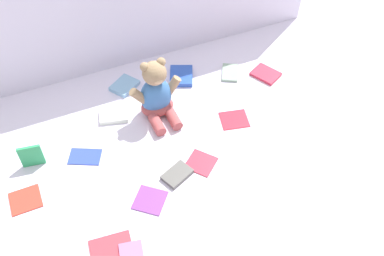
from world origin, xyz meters
The scene contains 16 objects.
ground_plane centered at (0.00, 0.00, 0.00)m, with size 3.20×3.20×0.00m, color silver.
backdrop_drape centered at (0.00, 0.45, 0.28)m, with size 1.53×0.03×0.56m, color silver.
teddy_bear centered at (-0.08, 0.11, 0.09)m, with size 0.21×0.18×0.25m.
book_case_0 centered at (0.28, 0.20, 0.01)m, with size 0.07×0.10×0.01m, color #8BA48E.
book_case_1 centered at (-0.24, -0.26, 0.00)m, with size 0.10×0.10×0.01m, color #7F388F.
book_case_3 centered at (-0.24, 0.15, 0.01)m, with size 0.08×0.11×0.02m, color white.
book_case_4 centered at (-0.03, -0.18, 0.00)m, with size 0.09×0.09×0.01m, color #C42D40.
book_case_5 centered at (0.41, 0.13, 0.01)m, with size 0.09×0.11×0.01m, color #C0283D.
book_case_6 centered at (-0.16, 0.29, 0.01)m, with size 0.08×0.10×0.02m, color #78A7C9.
book_case_7 centered at (-0.41, -0.37, 0.00)m, with size 0.08×0.13×0.01m, color #BE3641.
book_case_8 centered at (-0.57, 0.04, 0.05)m, with size 0.08×0.01×0.09m, color #2C9D5C.
book_case_9 centered at (0.18, -0.05, 0.00)m, with size 0.09×0.10×0.01m, color red.
book_case_10 centered at (-0.40, 0.01, 0.00)m, with size 0.07×0.11×0.01m, color #324ABA.
book_case_11 centered at (0.08, 0.26, 0.01)m, with size 0.09×0.12×0.02m, color #274CAE.
book_case_12 centered at (-0.62, -0.09, 0.00)m, with size 0.09×0.10×0.01m, color red.
book_case_13 centered at (-0.12, -0.20, 0.01)m, with size 0.07×0.10×0.02m, color #5A5854.
Camera 1 is at (-0.42, -1.02, 1.25)m, focal length 40.79 mm.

